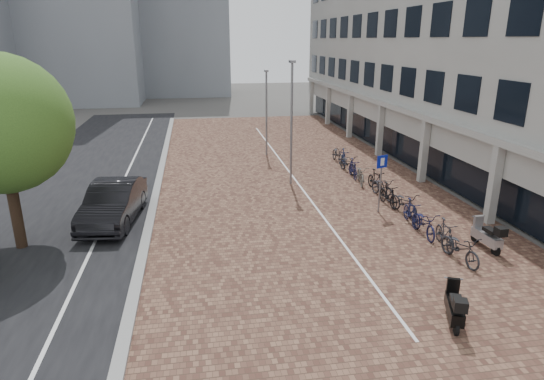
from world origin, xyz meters
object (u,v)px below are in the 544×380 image
at_px(car_dark, 113,203).
at_px(parking_sign, 381,174).
at_px(scooter_mid, 455,305).
at_px(scooter_front, 487,235).

xyz_separation_m(car_dark, parking_sign, (11.31, -0.86, 0.93)).
distance_m(car_dark, scooter_mid, 13.62).
relative_size(scooter_front, parking_sign, 0.62).
height_order(car_dark, parking_sign, parking_sign).
bearing_deg(parking_sign, scooter_front, -79.41).
xyz_separation_m(scooter_front, scooter_mid, (-3.64, -4.09, -0.02)).
height_order(scooter_front, parking_sign, parking_sign).
height_order(scooter_front, scooter_mid, scooter_front).
bearing_deg(parking_sign, car_dark, 156.13).
bearing_deg(scooter_mid, parking_sign, 103.70).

